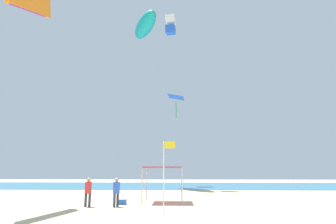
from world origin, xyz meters
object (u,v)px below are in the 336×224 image
Objects in this scene: cooler_box at (122,202)px; person_leftmost at (116,190)px; person_near_tent at (88,190)px; canopy_tent at (163,169)px; kite_parafoil_orange at (30,0)px; kite_diamond_blue at (176,98)px; banner_flag at (165,170)px; kite_inflatable_teal at (145,25)px; kite_box_white at (170,25)px.

person_leftmost is at bearing -95.08° from cooler_box.
person_near_tent is at bearing -61.11° from person_leftmost.
person_near_tent is at bearing -144.41° from cooler_box.
cooler_box is (-2.57, -1.38, -2.07)m from canopy_tent.
kite_diamond_blue is at bearing 161.04° from kite_parafoil_orange.
canopy_tent is 0.77× the size of banner_flag.
canopy_tent is 3.58m from cooler_box.
kite_inflatable_teal is (-1.01, 20.22, 21.96)m from person_leftmost.
kite_parafoil_orange is (-6.40, -0.37, 12.63)m from person_leftmost.
kite_parafoil_orange is at bearing -166.09° from cooler_box.
person_leftmost is 26.47m from kite_diamond_blue.
person_near_tent is at bearing 97.24° from kite_parafoil_orange.
kite_inflatable_teal is at bearing 101.85° from canopy_tent.
kite_parafoil_orange is at bearing -17.25° from kite_diamond_blue.
kite_box_white is (-0.31, 20.88, 19.39)m from banner_flag.
person_near_tent is 0.33× the size of kite_parafoil_orange.
person_leftmost is at bearing 96.70° from kite_parafoil_orange.
canopy_tent is 5.84m from banner_flag.
canopy_tent is 0.53× the size of kite_parafoil_orange.
kite_box_white is (-0.64, -5.80, 8.83)m from kite_diamond_blue.
person_near_tent is at bearing 146.77° from banner_flag.
canopy_tent is 4.86× the size of cooler_box.
kite_diamond_blue is at bearing -161.21° from person_leftmost.
canopy_tent is at bearing 161.49° from person_leftmost.
kite_diamond_blue is at bearing 89.29° from banner_flag.
person_leftmost is 27.25m from kite_box_white.
person_leftmost is 3.00× the size of cooler_box.
person_near_tent is 13.48m from kite_parafoil_orange.
banner_flag is at bearing -79.47° from kite_box_white.
person_near_tent is 3.00× the size of cooler_box.
person_leftmost is 4.60m from banner_flag.
banner_flag is at bearing 4.42° from kite_diamond_blue.
canopy_tent reaches higher than cooler_box.
canopy_tent is 27.43m from kite_inflatable_teal.
kite_diamond_blue is (0.33, 26.68, 10.56)m from banner_flag.
kite_box_white is (2.78, 17.69, 20.55)m from person_leftmost.
kite_diamond_blue is (3.32, 22.24, 12.55)m from cooler_box.
canopy_tent is 14.87m from kite_parafoil_orange.
kite_box_white is at bearing 90.85° from banner_flag.
cooler_box is 15.04m from kite_parafoil_orange.
kite_box_white reaches higher than canopy_tent.
person_leftmost is at bearing -153.45° from person_near_tent.
banner_flag is at bearing 171.53° from person_near_tent.
kite_inflatable_teal is at bearing 99.94° from banner_flag.
banner_flag is 0.44× the size of kite_inflatable_teal.
person_leftmost is at bearing -89.27° from kite_box_white.
cooler_box is 29.68m from kite_inflatable_teal.
kite_diamond_blue is at bearing -77.54° from person_near_tent.
kite_box_white reaches higher than kite_parafoil_orange.
canopy_tent is 5.29m from person_near_tent.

